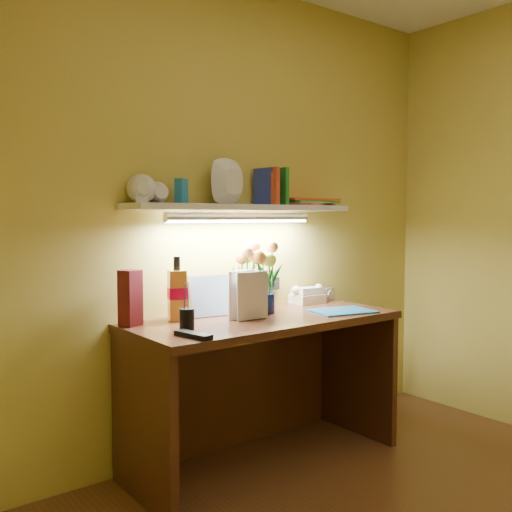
{
  "coord_description": "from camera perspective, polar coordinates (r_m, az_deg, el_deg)",
  "views": [
    {
      "loc": [
        -1.77,
        -1.01,
        1.25
      ],
      "look_at": [
        0.06,
        1.35,
        1.05
      ],
      "focal_mm": 40.0,
      "sensor_mm": 36.0,
      "label": 1
    }
  ],
  "objects": [
    {
      "name": "desk_book_b",
      "position": [
        2.75,
        -2.69,
        -4.04
      ],
      "size": [
        0.18,
        0.04,
        0.24
      ],
      "primitive_type": "imported",
      "rotation": [
        0.0,
        0.0,
        0.15
      ],
      "color": "silver",
      "rests_on": "desk"
    },
    {
      "name": "art_card",
      "position": [
        2.89,
        -4.75,
        -4.01
      ],
      "size": [
        0.21,
        0.07,
        0.21
      ],
      "primitive_type": null,
      "rotation": [
        0.0,
        0.0,
        -0.14
      ],
      "color": "silver",
      "rests_on": "desk"
    },
    {
      "name": "tv_remote",
      "position": [
        2.41,
        -6.29,
        -7.85
      ],
      "size": [
        0.09,
        0.19,
        0.02
      ],
      "primitive_type": "cube",
      "rotation": [
        0.0,
        0.0,
        0.2
      ],
      "color": "black",
      "rests_on": "desk"
    },
    {
      "name": "whisky_bottle",
      "position": [
        2.79,
        -7.9,
        -3.23
      ],
      "size": [
        0.11,
        0.11,
        0.31
      ],
      "primitive_type": null,
      "rotation": [
        0.0,
        0.0,
        -0.35
      ],
      "color": "#AD6E22",
      "rests_on": "desk"
    },
    {
      "name": "desk_book_a",
      "position": [
        2.73,
        -1.88,
        -4.12
      ],
      "size": [
        0.18,
        0.04,
        0.24
      ],
      "primitive_type": "imported",
      "rotation": [
        0.0,
        0.0,
        -0.09
      ],
      "color": "beige",
      "rests_on": "desk"
    },
    {
      "name": "wall_shelf",
      "position": [
        2.98,
        -1.39,
        5.6
      ],
      "size": [
        1.33,
        0.37,
        0.23
      ],
      "color": "silver",
      "rests_on": "ground"
    },
    {
      "name": "desk_clock",
      "position": [
        3.46,
        7.24,
        -3.81
      ],
      "size": [
        0.08,
        0.05,
        0.07
      ],
      "primitive_type": "cube",
      "rotation": [
        0.0,
        0.0,
        0.14
      ],
      "color": "#B3B2B7",
      "rests_on": "desk"
    },
    {
      "name": "whisky_box",
      "position": [
        2.69,
        -12.46,
        -4.11
      ],
      "size": [
        0.1,
        0.1,
        0.26
      ],
      "primitive_type": "cube",
      "rotation": [
        0.0,
        0.0,
        0.3
      ],
      "color": "#5A1217",
      "rests_on": "desk"
    },
    {
      "name": "blue_folder",
      "position": [
        3.06,
        8.62,
        -5.46
      ],
      "size": [
        0.36,
        0.3,
        0.01
      ],
      "primitive_type": "cube",
      "rotation": [
        0.0,
        0.0,
        -0.23
      ],
      "color": "#1E70AF",
      "rests_on": "desk"
    },
    {
      "name": "flower_bouquet",
      "position": [
        2.99,
        -0.01,
        -2.25
      ],
      "size": [
        0.23,
        0.23,
        0.36
      ],
      "primitive_type": null,
      "rotation": [
        0.0,
        0.0,
        0.03
      ],
      "color": "black",
      "rests_on": "desk"
    },
    {
      "name": "telephone",
      "position": [
        3.33,
        5.17,
        -3.81
      ],
      "size": [
        0.19,
        0.14,
        0.11
      ],
      "primitive_type": null,
      "rotation": [
        0.0,
        0.0,
        -0.06
      ],
      "color": "white",
      "rests_on": "desk"
    },
    {
      "name": "desk",
      "position": [
        2.97,
        0.88,
        -13.25
      ],
      "size": [
        1.4,
        0.6,
        0.75
      ],
      "primitive_type": "cube",
      "color": "#35190E",
      "rests_on": "ground"
    },
    {
      "name": "pen_cup",
      "position": [
        2.56,
        -6.93,
        -5.56
      ],
      "size": [
        0.09,
        0.09,
        0.16
      ],
      "primitive_type": "cylinder",
      "rotation": [
        0.0,
        0.0,
        0.39
      ],
      "color": "black",
      "rests_on": "desk"
    }
  ]
}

